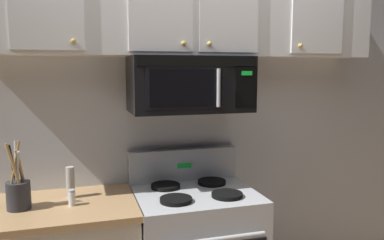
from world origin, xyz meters
name	(u,v)px	position (x,y,z in m)	size (l,w,h in m)	color
back_wall	(180,115)	(0.00, 0.79, 1.35)	(5.20, 0.10, 2.70)	silver
over_range_microwave	(190,84)	(0.00, 0.54, 1.58)	(0.76, 0.43, 0.35)	black
upper_cabinets	(188,12)	(0.00, 0.57, 2.02)	(2.50, 0.36, 0.55)	silver
utensil_crock_charcoal	(18,192)	(-1.02, 0.42, 1.00)	(0.13, 0.13, 0.38)	#2D2D33
salt_shaker	(72,198)	(-0.74, 0.39, 0.95)	(0.04, 0.04, 0.09)	white
pepper_mill	(70,182)	(-0.75, 0.53, 0.99)	(0.05, 0.05, 0.19)	#B7B2A8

